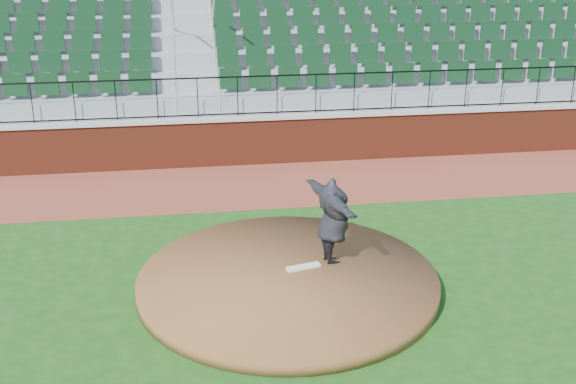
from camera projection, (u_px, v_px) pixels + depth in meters
name	position (u px, v px, depth m)	size (l,w,h in m)	color
ground	(300.00, 292.00, 12.84)	(90.00, 90.00, 0.00)	#1A4A15
warning_track	(265.00, 184.00, 17.81)	(34.00, 3.20, 0.01)	brown
field_wall	(258.00, 141.00, 19.07)	(34.00, 0.35, 1.20)	maroon
wall_cap	(258.00, 117.00, 18.84)	(34.00, 0.45, 0.10)	#B7B7B7
wall_railing	(257.00, 96.00, 18.64)	(34.00, 0.05, 1.00)	black
seating_stands	(247.00, 56.00, 20.97)	(34.00, 5.10, 4.60)	gray
concourse_wall	(239.00, 25.00, 23.38)	(34.00, 0.50, 5.50)	maroon
pitchers_mound	(288.00, 282.00, 12.92)	(5.28, 5.28, 0.25)	brown
pitching_rubber	(303.00, 267.00, 13.14)	(0.63, 0.16, 0.04)	white
pitcher	(333.00, 220.00, 13.10)	(2.00, 0.54, 1.62)	black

